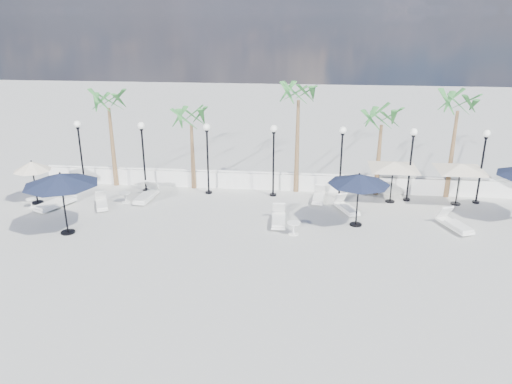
# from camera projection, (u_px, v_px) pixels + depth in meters

# --- Properties ---
(ground) EXTENTS (100.00, 100.00, 0.00)m
(ground) POSITION_uv_depth(u_px,v_px,m) (262.00, 250.00, 20.69)
(ground) COLOR #A5A5A0
(ground) RESTS_ON ground
(balustrade) EXTENTS (26.00, 0.30, 1.01)m
(balustrade) POSITION_uv_depth(u_px,v_px,m) (274.00, 181.00, 27.54)
(balustrade) COLOR silver
(balustrade) RESTS_ON ground
(lamppost_0) EXTENTS (0.36, 0.36, 3.84)m
(lamppost_0) POSITION_uv_depth(u_px,v_px,m) (80.00, 145.00, 26.94)
(lamppost_0) COLOR black
(lamppost_0) RESTS_ON ground
(lamppost_1) EXTENTS (0.36, 0.36, 3.84)m
(lamppost_1) POSITION_uv_depth(u_px,v_px,m) (143.00, 147.00, 26.60)
(lamppost_1) COLOR black
(lamppost_1) RESTS_ON ground
(lamppost_2) EXTENTS (0.36, 0.36, 3.84)m
(lamppost_2) POSITION_uv_depth(u_px,v_px,m) (207.00, 149.00, 26.26)
(lamppost_2) COLOR black
(lamppost_2) RESTS_ON ground
(lamppost_3) EXTENTS (0.36, 0.36, 3.84)m
(lamppost_3) POSITION_uv_depth(u_px,v_px,m) (274.00, 151.00, 25.92)
(lamppost_3) COLOR black
(lamppost_3) RESTS_ON ground
(lamppost_4) EXTENTS (0.36, 0.36, 3.84)m
(lamppost_4) POSITION_uv_depth(u_px,v_px,m) (342.00, 153.00, 25.57)
(lamppost_4) COLOR black
(lamppost_4) RESTS_ON ground
(lamppost_5) EXTENTS (0.36, 0.36, 3.84)m
(lamppost_5) POSITION_uv_depth(u_px,v_px,m) (411.00, 154.00, 25.23)
(lamppost_5) COLOR black
(lamppost_5) RESTS_ON ground
(lamppost_6) EXTENTS (0.36, 0.36, 3.84)m
(lamppost_6) POSITION_uv_depth(u_px,v_px,m) (483.00, 156.00, 24.89)
(lamppost_6) COLOR black
(lamppost_6) RESTS_ON ground
(palm_0) EXTENTS (2.60, 2.60, 5.50)m
(palm_0) POSITION_uv_depth(u_px,v_px,m) (109.00, 106.00, 26.84)
(palm_0) COLOR brown
(palm_0) RESTS_ON ground
(palm_1) EXTENTS (2.60, 2.60, 4.70)m
(palm_1) POSITION_uv_depth(u_px,v_px,m) (191.00, 122.00, 26.67)
(palm_1) COLOR brown
(palm_1) RESTS_ON ground
(palm_2) EXTENTS (2.60, 2.60, 6.10)m
(palm_2) POSITION_uv_depth(u_px,v_px,m) (299.00, 98.00, 25.65)
(palm_2) COLOR brown
(palm_2) RESTS_ON ground
(palm_3) EXTENTS (2.60, 2.60, 4.90)m
(palm_3) POSITION_uv_depth(u_px,v_px,m) (382.00, 122.00, 25.63)
(palm_3) COLOR brown
(palm_3) RESTS_ON ground
(palm_4) EXTENTS (2.60, 2.60, 5.70)m
(palm_4) POSITION_uv_depth(u_px,v_px,m) (458.00, 108.00, 25.00)
(palm_4) COLOR brown
(palm_4) RESTS_ON ground
(lounger_0) EXTENTS (1.53, 2.27, 0.81)m
(lounger_0) POSITION_uv_depth(u_px,v_px,m) (56.00, 202.00, 25.05)
(lounger_0) COLOR white
(lounger_0) RESTS_ON ground
(lounger_1) EXTENTS (0.87, 2.11, 0.77)m
(lounger_1) POSITION_uv_depth(u_px,v_px,m) (147.00, 195.00, 26.04)
(lounger_1) COLOR white
(lounger_1) RESTS_ON ground
(lounger_2) EXTENTS (1.18, 1.73, 0.62)m
(lounger_2) POSITION_uv_depth(u_px,v_px,m) (102.00, 204.00, 25.08)
(lounger_2) COLOR white
(lounger_2) RESTS_ON ground
(lounger_3) EXTENTS (0.72, 1.78, 0.65)m
(lounger_3) POSITION_uv_depth(u_px,v_px,m) (319.00, 197.00, 25.93)
(lounger_3) COLOR white
(lounger_3) RESTS_ON ground
(lounger_4) EXTENTS (1.26, 1.89, 0.68)m
(lounger_4) POSITION_uv_depth(u_px,v_px,m) (347.00, 207.00, 24.55)
(lounger_4) COLOR white
(lounger_4) RESTS_ON ground
(lounger_5) EXTENTS (0.71, 1.95, 0.72)m
(lounger_5) POSITION_uv_depth(u_px,v_px,m) (279.00, 219.00, 23.15)
(lounger_5) COLOR white
(lounger_5) RESTS_ON ground
(lounger_6) EXTENTS (1.35, 2.09, 0.75)m
(lounger_6) POSITION_uv_depth(u_px,v_px,m) (455.00, 224.00, 22.59)
(lounger_6) COLOR white
(lounger_6) RESTS_ON ground
(side_table_0) EXTENTS (0.46, 0.46, 0.45)m
(side_table_0) POSITION_uv_depth(u_px,v_px,m) (31.00, 202.00, 25.08)
(side_table_0) COLOR white
(side_table_0) RESTS_ON ground
(side_table_1) EXTENTS (0.56, 0.56, 0.54)m
(side_table_1) POSITION_uv_depth(u_px,v_px,m) (125.00, 197.00, 25.69)
(side_table_1) COLOR white
(side_table_1) RESTS_ON ground
(side_table_2) EXTENTS (0.59, 0.59, 0.57)m
(side_table_2) POSITION_uv_depth(u_px,v_px,m) (294.00, 227.00, 22.01)
(side_table_2) COLOR white
(side_table_2) RESTS_ON ground
(parasol_navy_left) EXTENTS (3.24, 3.24, 2.86)m
(parasol_navy_left) POSITION_uv_depth(u_px,v_px,m) (61.00, 180.00, 21.40)
(parasol_navy_left) COLOR black
(parasol_navy_left) RESTS_ON ground
(parasol_navy_mid) EXTENTS (2.83, 2.83, 2.54)m
(parasol_navy_mid) POSITION_uv_depth(u_px,v_px,m) (359.00, 179.00, 22.31)
(parasol_navy_mid) COLOR black
(parasol_navy_mid) RESTS_ON ground
(parasol_cream_sq_a) EXTENTS (4.74, 4.74, 2.33)m
(parasol_cream_sq_a) POSITION_uv_depth(u_px,v_px,m) (394.00, 162.00, 25.15)
(parasol_cream_sq_a) COLOR black
(parasol_cream_sq_a) RESTS_ON ground
(parasol_cream_sq_b) EXTENTS (4.66, 4.66, 2.33)m
(parasol_cream_sq_b) POSITION_uv_depth(u_px,v_px,m) (461.00, 164.00, 24.83)
(parasol_cream_sq_b) COLOR black
(parasol_cream_sq_b) RESTS_ON ground
(parasol_cream_small) EXTENTS (1.87, 1.87, 2.30)m
(parasol_cream_small) POSITION_uv_depth(u_px,v_px,m) (32.00, 167.00, 25.04)
(parasol_cream_small) COLOR black
(parasol_cream_small) RESTS_ON ground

